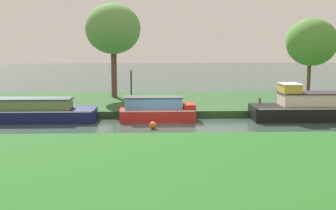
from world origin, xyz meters
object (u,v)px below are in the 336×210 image
black_narrowboat (334,107)px  mooring_post_near (260,104)px  lamp_post (131,82)px  channel_buoy (153,125)px  mooring_post_far (308,104)px  willow_tree_left (113,29)px  red_barge (157,110)px  navy_cruiser (4,111)px  willow_tree_centre (312,42)px

black_narrowboat → mooring_post_near: bearing=163.4°
lamp_post → black_narrowboat: bearing=-11.1°
lamp_post → channel_buoy: lamp_post is taller
mooring_post_far → channel_buoy: (-9.37, -3.58, -0.51)m
black_narrowboat → channel_buoy: (-10.50, -2.37, -0.51)m
willow_tree_left → black_narrowboat: bearing=-28.7°
lamp_post → mooring_post_far: size_ratio=4.09×
willow_tree_left → mooring_post_far: 14.32m
red_barge → lamp_post: size_ratio=1.73×
mooring_post_far → lamp_post: bearing=174.0°
black_narrowboat → navy_cruiser: size_ratio=0.97×
mooring_post_near → channel_buoy: 7.38m
willow_tree_centre → navy_cruiser: bearing=-160.5°
lamp_post → willow_tree_left: bearing=106.5°
red_barge → lamp_post: 3.12m
red_barge → mooring_post_near: (6.18, 1.21, 0.14)m
navy_cruiser → lamp_post: (7.05, 2.33, 1.37)m
navy_cruiser → channel_buoy: (8.37, -2.37, -0.43)m
lamp_post → mooring_post_near: 7.92m
lamp_post → mooring_post_near: bearing=-8.2°
red_barge → navy_cruiser: (-8.62, 0.00, 0.00)m
lamp_post → willow_tree_centre: bearing=20.2°
willow_tree_left → mooring_post_near: (9.20, -6.05, -4.54)m
mooring_post_far → mooring_post_near: bearing=180.0°
mooring_post_near → mooring_post_far: bearing=0.0°
mooring_post_far → channel_buoy: mooring_post_far is taller
red_barge → black_narrowboat: bearing=0.0°
black_narrowboat → lamp_post: lamp_post is taller
willow_tree_centre → red_barge: bearing=-147.9°
red_barge → navy_cruiser: bearing=180.0°
mooring_post_near → lamp_post: bearing=171.8°
navy_cruiser → mooring_post_far: bearing=3.9°
willow_tree_centre → channel_buoy: 15.45m
navy_cruiser → willow_tree_centre: (19.88, 7.05, 3.75)m
willow_tree_centre → mooring_post_near: (-5.09, -5.84, -3.61)m
navy_cruiser → lamp_post: 7.55m
red_barge → willow_tree_centre: size_ratio=0.75×
black_narrowboat → willow_tree_left: willow_tree_left is taller
channel_buoy → willow_tree_centre: bearing=39.3°
red_barge → channel_buoy: red_barge is taller
mooring_post_near → navy_cruiser: bearing=-175.3°
red_barge → black_narrowboat: (10.25, 0.00, 0.09)m
lamp_post → mooring_post_far: (10.68, -1.12, -1.28)m
willow_tree_left → channel_buoy: willow_tree_left is taller
black_narrowboat → channel_buoy: bearing=-167.3°
navy_cruiser → willow_tree_centre: willow_tree_centre is taller
willow_tree_left → mooring_post_near: bearing=-33.3°
willow_tree_centre → black_narrowboat: bearing=-98.2°
red_barge → willow_tree_left: 9.15m
red_barge → mooring_post_far: 9.20m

